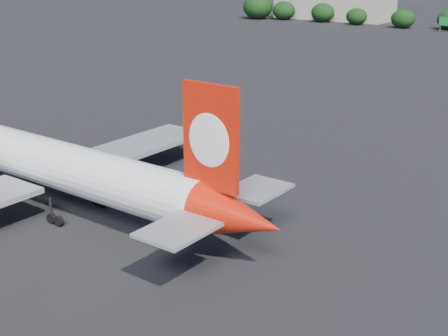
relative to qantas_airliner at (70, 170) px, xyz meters
The scene contains 3 objects.
ground 47.83m from the qantas_airliner, 88.35° to the left, with size 500.00×500.00×0.00m, color black.
qantas_airliner is the anchor object (origin of this frame).
terminal_building 190.56m from the qantas_airliner, 109.51° to the left, with size 42.00×16.00×8.00m.
Camera 1 is at (40.85, -22.18, 22.46)m, focal length 50.00 mm.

